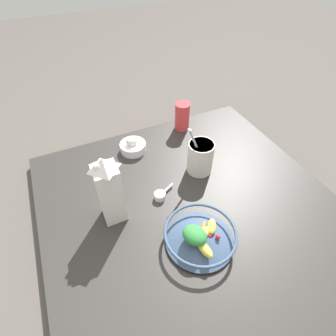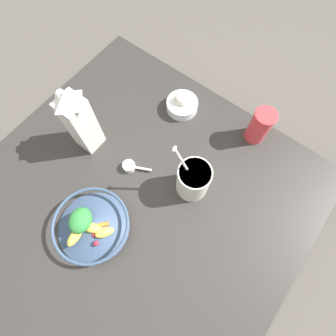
{
  "view_description": "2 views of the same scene",
  "coord_description": "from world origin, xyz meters",
  "px_view_note": "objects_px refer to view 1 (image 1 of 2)",
  "views": [
    {
      "loc": [
        0.5,
        -0.33,
        0.82
      ],
      "look_at": [
        -0.17,
        -0.02,
        0.09
      ],
      "focal_mm": 28.0,
      "sensor_mm": 36.0,
      "label": 1
    },
    {
      "loc": [
        0.1,
        0.21,
        0.88
      ],
      "look_at": [
        -0.14,
        0.04,
        0.13
      ],
      "focal_mm": 28.0,
      "sensor_mm": 36.0,
      "label": 2
    }
  ],
  "objects_px": {
    "milk_carton": "(109,190)",
    "drinking_cup": "(182,116)",
    "fruit_bowl": "(200,236)",
    "yogurt_tub": "(200,156)",
    "garlic_bowl": "(133,146)"
  },
  "relations": [
    {
      "from": "fruit_bowl",
      "to": "yogurt_tub",
      "type": "distance_m",
      "value": 0.34
    },
    {
      "from": "fruit_bowl",
      "to": "yogurt_tub",
      "type": "bearing_deg",
      "value": 150.55
    },
    {
      "from": "drinking_cup",
      "to": "garlic_bowl",
      "type": "distance_m",
      "value": 0.29
    },
    {
      "from": "yogurt_tub",
      "to": "drinking_cup",
      "type": "xyz_separation_m",
      "value": [
        -0.29,
        0.07,
        -0.0
      ]
    },
    {
      "from": "milk_carton",
      "to": "drinking_cup",
      "type": "relative_size",
      "value": 1.98
    },
    {
      "from": "milk_carton",
      "to": "yogurt_tub",
      "type": "height_order",
      "value": "milk_carton"
    },
    {
      "from": "milk_carton",
      "to": "garlic_bowl",
      "type": "relative_size",
      "value": 2.37
    },
    {
      "from": "yogurt_tub",
      "to": "garlic_bowl",
      "type": "bearing_deg",
      "value": -137.92
    },
    {
      "from": "yogurt_tub",
      "to": "garlic_bowl",
      "type": "xyz_separation_m",
      "value": [
        -0.23,
        -0.21,
        -0.05
      ]
    },
    {
      "from": "yogurt_tub",
      "to": "milk_carton",
      "type": "bearing_deg",
      "value": -78.77
    },
    {
      "from": "fruit_bowl",
      "to": "drinking_cup",
      "type": "xyz_separation_m",
      "value": [
        -0.59,
        0.23,
        0.03
      ]
    },
    {
      "from": "milk_carton",
      "to": "yogurt_tub",
      "type": "distance_m",
      "value": 0.4
    },
    {
      "from": "fruit_bowl",
      "to": "milk_carton",
      "type": "height_order",
      "value": "milk_carton"
    },
    {
      "from": "milk_carton",
      "to": "yogurt_tub",
      "type": "bearing_deg",
      "value": 101.23
    },
    {
      "from": "fruit_bowl",
      "to": "yogurt_tub",
      "type": "relative_size",
      "value": 0.98
    }
  ]
}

